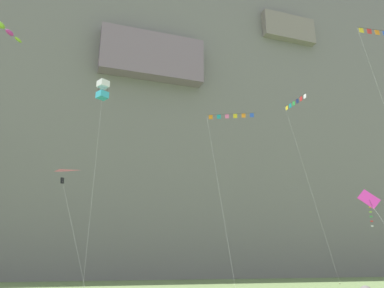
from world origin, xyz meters
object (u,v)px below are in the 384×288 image
Objects in this scene: kite_banner_upper_mid at (379,39)px; kite_banner_mid_center at (296,107)px; kite_box_high_right at (103,90)px; kite_delta_high_left at (59,178)px; kite_diamond_low_center at (371,202)px; kite_windsock_upper_left at (0,25)px; kite_banner_low_left at (231,122)px.

kite_banner_upper_mid is 13.82m from kite_banner_mid_center.
kite_delta_high_left is at bearing -110.77° from kite_box_high_right.
kite_banner_upper_mid is 1.15× the size of kite_banner_mid_center.
kite_banner_upper_mid is at bearing 29.16° from kite_diamond_low_center.
kite_banner_mid_center is at bearing 101.38° from kite_banner_upper_mid.
kite_banner_upper_mid reaches higher than kite_box_high_right.
kite_banner_mid_center is (6.89, 18.43, 16.39)m from kite_diamond_low_center.
kite_windsock_upper_left reaches higher than kite_banner_low_left.
kite_banner_upper_mid reaches higher than kite_delta_high_left.
kite_diamond_low_center is at bearing -41.33° from kite_box_high_right.
kite_delta_high_left is at bearing -163.20° from kite_banner_low_left.
kite_banner_low_left is 18.31m from kite_diamond_low_center.
kite_box_high_right is at bearing -177.96° from kite_banner_mid_center.
kite_banner_low_left reaches higher than kite_diamond_low_center.
kite_diamond_low_center is (5.55, -13.60, -10.94)m from kite_banner_low_left.
kite_banner_low_left is at bearing -158.77° from kite_banner_mid_center.
kite_banner_low_left is at bearing -15.16° from kite_box_high_right.
kite_delta_high_left is at bearing -161.35° from kite_banner_mid_center.
kite_box_high_right is 2.83× the size of kite_diamond_low_center.
kite_delta_high_left is (-23.38, 8.21, 2.04)m from kite_diamond_low_center.
kite_banner_upper_mid is at bearing -13.79° from kite_windsock_upper_left.
kite_windsock_upper_left is 1.18× the size of kite_box_high_right.
kite_windsock_upper_left is at bearing 176.21° from kite_banner_low_left.
kite_banner_upper_mid is 41.85m from kite_windsock_upper_left.
kite_banner_upper_mid is 32.24m from kite_box_high_right.
kite_banner_mid_center is (38.00, 3.14, -3.11)m from kite_windsock_upper_left.
kite_banner_upper_mid is at bearing -78.62° from kite_banner_mid_center.
kite_windsock_upper_left is 39.78m from kite_diamond_low_center.
kite_box_high_right is at bearing 11.00° from kite_windsock_upper_left.
kite_banner_upper_mid is at bearing -5.04° from kite_delta_high_left.
kite_banner_upper_mid is 1.05× the size of kite_windsock_upper_left.
kite_banner_upper_mid is 1.48× the size of kite_banner_low_left.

